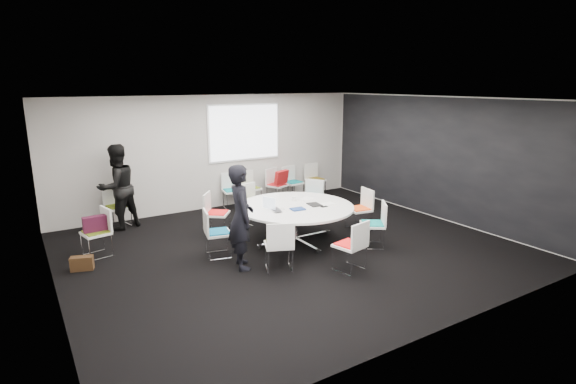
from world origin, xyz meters
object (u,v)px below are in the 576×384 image
brown_bag (82,263)px  chair_person_back (118,214)px  chair_back_d (293,189)px  chair_back_e (315,186)px  chair_ring_e (218,242)px  chair_spare_left (98,242)px  chair_ring_h (373,233)px  chair_ring_a (359,217)px  person_main (241,217)px  conference_table (295,215)px  chair_ring_f (279,255)px  person_back (117,187)px  chair_ring_g (350,255)px  chair_ring_b (311,206)px  chair_ring_c (253,211)px  chair_back_b (250,195)px  chair_back_c (277,191)px  chair_back_a (233,197)px  laptop (279,210)px  chair_ring_d (217,221)px  cup (294,198)px  maroon_bag (95,224)px

brown_bag → chair_person_back: bearing=64.2°
chair_back_d → chair_back_e: same height
chair_ring_e → chair_spare_left: 2.18m
chair_ring_e → chair_ring_h: same height
chair_ring_a → person_main: 3.15m
conference_table → chair_ring_f: (-1.01, -1.06, -0.27)m
chair_ring_f → person_back: size_ratio=0.48×
chair_person_back → chair_back_d: bearing=168.3°
chair_ring_g → person_back: bearing=109.7°
chair_ring_a → brown_bag: size_ratio=2.44×
chair_back_d → chair_ring_b: bearing=63.6°
chair_ring_c → chair_back_b: bearing=-128.6°
person_back → chair_back_c: bearing=159.0°
chair_ring_f → conference_table: bearing=69.1°
chair_ring_b → chair_back_c: bearing=-35.0°
chair_ring_a → chair_ring_e: 3.21m
chair_ring_a → person_main: bearing=107.2°
chair_back_e → brown_bag: bearing=16.8°
chair_ring_g → brown_bag: 4.53m
chair_back_a → laptop: size_ratio=2.55×
person_main → chair_ring_f: bearing=-119.5°
chair_ring_c → chair_ring_h: bearing=101.5°
chair_back_a → brown_bag: bearing=40.5°
chair_ring_a → chair_ring_d: (-2.73, 1.31, 0.00)m
chair_ring_d → chair_back_c: (2.40, 1.62, 0.00)m
person_back → person_main: bearing=88.7°
conference_table → chair_back_c: size_ratio=2.61×
chair_person_back → laptop: 3.81m
chair_ring_a → cup: bearing=79.4°
conference_table → chair_ring_b: size_ratio=2.61×
chair_back_a → maroon_bag: size_ratio=2.20×
chair_back_c → chair_spare_left: size_ratio=1.00×
person_back → maroon_bag: (-0.71, -1.46, -0.30)m
chair_ring_d → chair_back_a: size_ratio=1.00×
chair_ring_d → maroon_bag: 2.37m
chair_back_d → chair_back_b: bearing=-7.5°
chair_ring_c → chair_spare_left: bearing=-9.4°
chair_ring_a → laptop: (-2.02, -0.02, 0.47)m
conference_table → chair_ring_b: (1.17, 1.14, -0.27)m
chair_person_back → chair_back_c: bearing=167.7°
person_main → chair_ring_a: bearing=-66.2°
chair_ring_c → chair_back_a: 1.36m
person_main → chair_back_c: bearing=-24.0°
chair_ring_e → chair_back_c: bearing=146.6°
conference_table → chair_ring_g: chair_ring_g is taller
chair_ring_f → chair_back_c: bearing=82.5°
chair_spare_left → cup: size_ratio=9.78×
chair_ring_f → chair_back_a: 4.05m
chair_ring_e → laptop: (1.19, -0.18, 0.47)m
chair_back_a → chair_back_d: bearing=-169.4°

